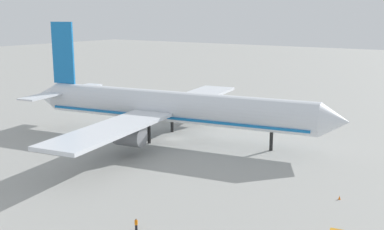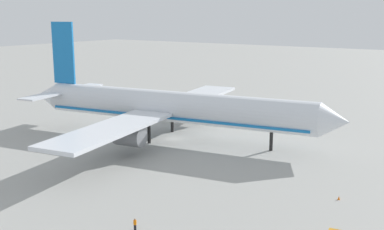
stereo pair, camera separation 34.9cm
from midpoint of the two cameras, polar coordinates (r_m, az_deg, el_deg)
name	(u,v)px [view 2 (the right image)]	position (r m, az deg, el deg)	size (l,w,h in m)	color
ground_plane	(174,139)	(104.10, -2.11, -2.87)	(600.00, 600.00, 0.00)	#9E9E99
airliner	(168,107)	(103.06, -2.82, 0.96)	(74.61, 71.64, 25.08)	silver
ground_worker_0	(135,224)	(61.69, -6.72, -12.97)	(0.45, 0.45, 1.62)	black
traffic_cone_0	(339,198)	(74.15, 17.41, -9.50)	(0.36, 0.36, 0.55)	orange
traffic_cone_2	(309,113)	(133.10, 13.96, 0.20)	(0.36, 0.36, 0.55)	orange
traffic_cone_3	(89,107)	(141.57, -12.26, 0.99)	(0.36, 0.36, 0.55)	orange
traffic_cone_4	(254,106)	(140.68, 7.58, 1.09)	(0.36, 0.36, 0.55)	orange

